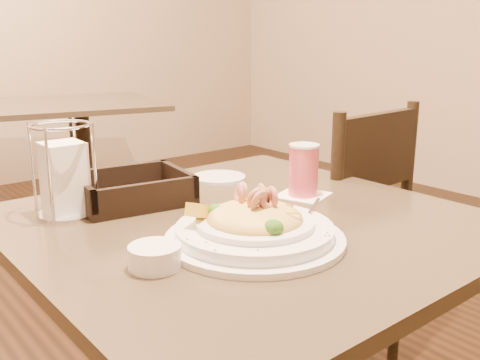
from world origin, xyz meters
TOP-DOWN VIEW (x-y plane):
  - main_table at (0.00, 0.00)m, footprint 0.90×0.90m
  - background_table at (0.59, 2.27)m, footprint 1.08×1.08m
  - dining_chair_near at (0.57, 0.23)m, footprint 0.44×0.44m
  - pasta_bowl at (-0.07, -0.11)m, footprint 0.36×0.33m
  - drink_glass at (0.21, 0.04)m, footprint 0.14×0.14m
  - bread_basket at (-0.13, 0.25)m, footprint 0.27×0.23m
  - napkin_caddy at (-0.28, 0.26)m, footprint 0.12×0.12m
  - side_plate at (0.15, 0.30)m, footprint 0.19×0.19m
  - butter_ramekin at (-0.27, -0.09)m, footprint 0.11×0.11m

SIDE VIEW (x-z plane):
  - dining_chair_near at x=0.57m, z-range 0.03..0.96m
  - main_table at x=0.00m, z-range 0.14..0.89m
  - background_table at x=0.59m, z-range 0.14..0.89m
  - side_plate at x=0.15m, z-range 0.75..0.76m
  - butter_ramekin at x=-0.27m, z-range 0.75..0.79m
  - bread_basket at x=-0.13m, z-range 0.74..0.81m
  - pasta_bowl at x=-0.07m, z-range 0.73..0.83m
  - drink_glass at x=0.21m, z-range 0.75..0.87m
  - napkin_caddy at x=-0.28m, z-range 0.74..0.93m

